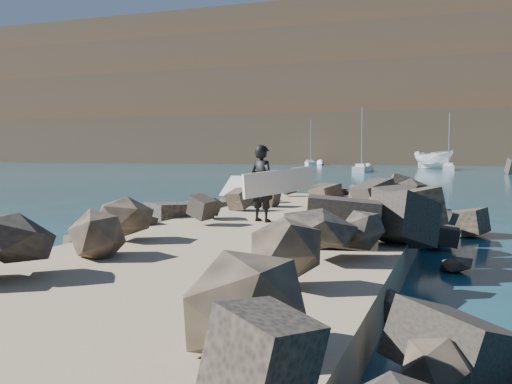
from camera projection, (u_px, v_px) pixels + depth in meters
ground at (271, 257)px, 12.59m from camera, size 800.00×800.00×0.00m
jetty at (238, 259)px, 10.69m from camera, size 6.00×26.00×0.60m
riprap_left at (120, 237)px, 12.13m from camera, size 2.60×22.00×1.00m
riprap_right at (399, 253)px, 10.17m from camera, size 2.60×22.00×1.00m
headland at (486, 103)px, 158.28m from camera, size 360.00×140.00×32.00m
surfboard_resting at (235, 190)px, 19.16m from camera, size 1.19×2.61×0.08m
boat_imported at (434, 160)px, 78.23m from camera, size 6.67×6.39×2.60m
surfer_with_board at (265, 183)px, 13.93m from camera, size 1.46×2.07×1.88m
sailboat_a at (362, 169)px, 66.47m from camera, size 1.60×6.34×7.68m
sailboat_b at (449, 168)px, 72.05m from camera, size 1.47×6.10×7.43m
sailboat_e at (311, 163)px, 99.56m from camera, size 3.67×6.79×8.11m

